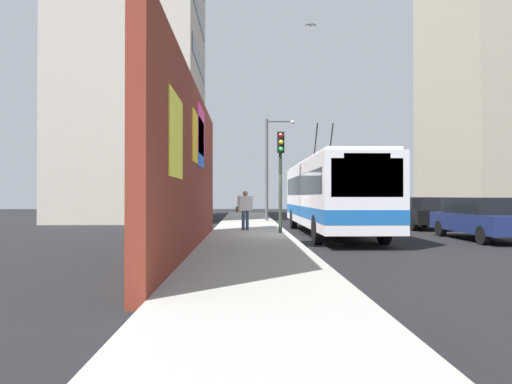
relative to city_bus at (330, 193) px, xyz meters
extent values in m
plane|color=black|center=(-1.31, 1.80, -1.74)|extent=(80.00, 80.00, 0.00)
cube|color=#9E9B93|center=(-1.31, 3.40, -1.67)|extent=(48.00, 3.20, 0.15)
cube|color=maroon|center=(-5.71, 5.15, 0.67)|extent=(13.19, 0.30, 4.83)
cube|color=yellow|center=(-9.59, 4.99, 1.10)|extent=(1.71, 0.02, 1.69)
cube|color=#F2338C|center=(-4.40, 4.99, 1.96)|extent=(2.06, 0.02, 1.52)
cube|color=yellow|center=(-6.17, 4.99, 1.54)|extent=(1.30, 0.02, 1.43)
cube|color=blue|center=(-4.46, 4.99, 1.56)|extent=(1.78, 0.02, 1.53)
cube|color=#B2A899|center=(11.40, 11.00, 8.26)|extent=(9.49, 8.61, 20.01)
cube|color=black|center=(11.40, 6.68, 2.66)|extent=(8.07, 0.04, 1.10)
cube|color=black|center=(11.40, 6.68, 5.86)|extent=(8.07, 0.04, 1.10)
cube|color=black|center=(11.40, 6.68, 9.06)|extent=(8.07, 0.04, 1.10)
cube|color=black|center=(11.40, 6.68, 12.26)|extent=(8.07, 0.04, 1.10)
cube|color=#9E937F|center=(14.83, -15.20, 7.86)|extent=(11.22, 7.44, 19.21)
cube|color=silver|center=(0.01, 0.00, -0.02)|extent=(11.40, 2.51, 2.55)
cube|color=silver|center=(0.01, 0.00, 1.32)|extent=(10.94, 2.31, 0.12)
cube|color=#1959A5|center=(0.01, 0.00, -0.74)|extent=(11.42, 2.53, 0.44)
cube|color=black|center=(-5.67, 0.00, 0.43)|extent=(0.04, 2.14, 1.15)
cube|color=black|center=(0.01, 0.00, 0.37)|extent=(10.49, 2.54, 0.82)
cube|color=orange|center=(-5.66, 0.00, 1.01)|extent=(0.06, 1.38, 0.28)
cylinder|color=black|center=(1.72, -0.35, 2.16)|extent=(1.43, 0.06, 2.00)
cylinder|color=black|center=(1.72, 0.35, 2.16)|extent=(1.43, 0.06, 2.00)
cylinder|color=black|center=(-3.64, -1.14, -1.24)|extent=(1.00, 0.28, 1.00)
cylinder|color=black|center=(-3.64, 1.14, -1.24)|extent=(1.00, 0.28, 1.00)
cylinder|color=black|center=(3.65, -1.14, -1.24)|extent=(1.00, 0.28, 1.00)
cylinder|color=black|center=(3.65, 1.14, -1.24)|extent=(1.00, 0.28, 1.00)
cube|color=navy|center=(-2.41, -5.20, -1.09)|extent=(4.83, 1.88, 0.66)
cube|color=black|center=(-2.31, -5.20, -0.46)|extent=(2.90, 1.69, 0.60)
cylinder|color=black|center=(-4.00, -4.36, -1.42)|extent=(0.64, 0.22, 0.64)
cylinder|color=black|center=(-0.82, -6.04, -1.42)|extent=(0.64, 0.22, 0.64)
cylinder|color=black|center=(-0.82, -4.36, -1.42)|extent=(0.64, 0.22, 0.64)
cube|color=black|center=(3.48, -5.20, -1.09)|extent=(4.40, 1.91, 0.66)
cube|color=black|center=(3.57, -5.20, -0.46)|extent=(2.64, 1.72, 0.60)
cylinder|color=black|center=(2.03, -6.05, -1.42)|extent=(0.64, 0.22, 0.64)
cylinder|color=black|center=(2.03, -4.35, -1.42)|extent=(0.64, 0.22, 0.64)
cylinder|color=black|center=(4.94, -6.05, -1.42)|extent=(0.64, 0.22, 0.64)
cylinder|color=black|center=(4.94, -4.35, -1.42)|extent=(0.64, 0.22, 0.64)
cube|color=white|center=(9.70, -5.20, -1.09)|extent=(4.39, 1.82, 0.66)
cube|color=black|center=(9.79, -5.20, -0.46)|extent=(2.63, 1.64, 0.60)
cylinder|color=black|center=(8.26, -6.01, -1.42)|extent=(0.64, 0.22, 0.64)
cylinder|color=black|center=(8.26, -4.39, -1.42)|extent=(0.64, 0.22, 0.64)
cylinder|color=black|center=(11.15, -6.01, -1.42)|extent=(0.64, 0.22, 0.64)
cylinder|color=black|center=(11.15, -4.39, -1.42)|extent=(0.64, 0.22, 0.64)
cube|color=#B21E19|center=(15.68, -5.20, -1.09)|extent=(4.63, 1.80, 0.66)
cube|color=black|center=(15.78, -5.20, -0.46)|extent=(2.78, 1.62, 0.60)
cylinder|color=black|center=(14.16, -6.00, -1.42)|extent=(0.64, 0.22, 0.64)
cylinder|color=black|center=(14.16, -4.40, -1.42)|extent=(0.64, 0.22, 0.64)
cylinder|color=black|center=(17.21, -6.00, -1.42)|extent=(0.64, 0.22, 0.64)
cylinder|color=black|center=(17.21, -4.40, -1.42)|extent=(0.64, 0.22, 0.64)
cylinder|color=#2D3F59|center=(0.80, 3.49, -1.17)|extent=(0.14, 0.14, 0.85)
cylinder|color=#2D3F59|center=(0.80, 3.66, -1.17)|extent=(0.14, 0.14, 0.85)
cube|color=silver|center=(0.80, 3.57, -0.43)|extent=(0.22, 0.49, 0.63)
cylinder|color=silver|center=(0.80, 3.28, -0.40)|extent=(0.09, 0.09, 0.60)
cylinder|color=silver|center=(0.80, 3.87, -0.40)|extent=(0.09, 0.09, 0.60)
sphere|color=#936B4C|center=(0.80, 3.57, 0.00)|extent=(0.23, 0.23, 0.23)
cube|color=#593319|center=(0.80, 3.94, -0.70)|extent=(0.14, 0.10, 0.24)
cylinder|color=#2D382D|center=(-0.66, 2.15, 0.45)|extent=(0.14, 0.14, 4.09)
cube|color=black|center=(-0.88, 2.15, 2.04)|extent=(0.20, 0.28, 0.84)
sphere|color=red|center=(-0.99, 2.15, 2.32)|extent=(0.18, 0.18, 0.18)
sphere|color=yellow|center=(-0.99, 2.15, 2.04)|extent=(0.18, 0.18, 0.18)
sphere|color=green|center=(-0.99, 2.15, 1.76)|extent=(0.18, 0.18, 0.18)
cylinder|color=#4C4C51|center=(8.37, 2.25, 1.51)|extent=(0.18, 0.18, 6.21)
cylinder|color=#4C4C51|center=(8.37, 1.46, 4.46)|extent=(0.10, 1.58, 0.10)
ellipsoid|color=silver|center=(8.37, 0.67, 4.41)|extent=(0.44, 0.28, 0.20)
ellipsoid|color=gray|center=(2.48, 0.44, 8.11)|extent=(0.32, 0.14, 0.12)
cube|color=gray|center=(2.48, 0.30, 8.14)|extent=(0.20, 0.27, 0.11)
cube|color=gray|center=(2.48, 0.58, 8.14)|extent=(0.20, 0.27, 0.11)
cylinder|color=black|center=(-3.50, 1.20, -1.74)|extent=(2.03, 2.03, 0.00)
camera|label=1|loc=(-18.60, 3.61, -0.12)|focal=31.12mm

